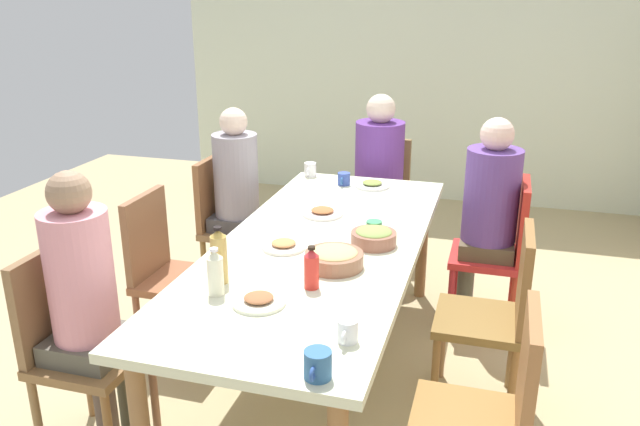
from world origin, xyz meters
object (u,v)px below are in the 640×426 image
(person_5, at_px, (379,166))
(chair_5, at_px, (380,195))
(person_3, at_px, (238,189))
(cup_0, at_px, (318,365))
(dining_table, at_px, (320,256))
(cup_4, at_px, (310,169))
(bottle_2, at_px, (215,273))
(person_2, at_px, (86,297))
(chair_6, at_px, (492,411))
(bottle_0, at_px, (219,256))
(plate_0, at_px, (322,212))
(bowl_0, at_px, (374,237))
(chair_3, at_px, (226,219))
(chair_2, at_px, (73,340))
(bowl_1, at_px, (334,258))
(plate_1, at_px, (259,301))
(chair_1, at_px, (498,309))
(plate_2, at_px, (372,185))
(cup_2, at_px, (374,228))
(person_4, at_px, (489,207))
(plate_3, at_px, (284,245))
(cup_1, at_px, (344,179))
(chair_4, at_px, (501,247))
(chair_0, at_px, (166,267))
(cup_3, at_px, (347,331))
(bottle_1, at_px, (312,269))

(person_5, bearing_deg, chair_5, 180.00)
(person_3, distance_m, cup_0, 2.15)
(dining_table, relative_size, cup_4, 20.60)
(bottle_2, bearing_deg, chair_5, 173.66)
(person_2, distance_m, chair_5, 2.45)
(chair_6, relative_size, bottle_0, 3.67)
(plate_0, height_order, bowl_0, bowl_0)
(person_2, height_order, chair_3, person_2)
(chair_2, height_order, person_5, person_5)
(bowl_1, bearing_deg, plate_1, -24.34)
(chair_2, relative_size, bottle_0, 3.67)
(plate_0, height_order, bowl_1, bowl_1)
(chair_2, bearing_deg, bowl_1, 117.85)
(chair_1, height_order, plate_1, chair_1)
(person_3, bearing_deg, bowl_0, 53.98)
(bottle_0, bearing_deg, cup_4, -176.18)
(plate_2, distance_m, cup_2, 0.83)
(person_3, distance_m, bowl_0, 1.25)
(bottle_2, bearing_deg, cup_4, -175.38)
(plate_0, relative_size, plate_1, 1.06)
(bottle_0, bearing_deg, person_4, 141.80)
(plate_3, height_order, cup_1, cup_1)
(person_3, height_order, bottle_0, person_3)
(bowl_1, bearing_deg, chair_2, -62.15)
(person_3, height_order, bowl_1, person_3)
(chair_4, height_order, cup_0, chair_4)
(plate_1, relative_size, plate_3, 1.01)
(plate_2, bearing_deg, person_4, 74.88)
(person_5, relative_size, cup_0, 9.94)
(chair_5, xyz_separation_m, plate_0, (1.16, -0.10, 0.25))
(plate_1, relative_size, cup_4, 1.85)
(plate_0, bearing_deg, dining_table, 14.28)
(plate_3, bearing_deg, plate_2, 169.62)
(chair_0, xyz_separation_m, chair_4, (-0.78, 1.70, 0.00))
(person_2, bearing_deg, chair_0, -173.24)
(person_4, bearing_deg, chair_3, -90.00)
(bottle_0, bearing_deg, plate_2, 167.65)
(bottle_2, bearing_deg, bowl_0, 144.08)
(cup_4, bearing_deg, chair_4, 75.77)
(person_3, bearing_deg, cup_3, 34.12)
(person_3, height_order, cup_3, person_3)
(dining_table, bearing_deg, chair_6, 47.54)
(bottle_2, bearing_deg, chair_3, -156.91)
(chair_2, xyz_separation_m, person_5, (-2.23, 0.85, 0.24))
(chair_0, xyz_separation_m, person_3, (-0.78, 0.09, 0.21))
(plate_3, xyz_separation_m, cup_3, (0.73, 0.49, 0.03))
(bowl_1, relative_size, cup_2, 2.25)
(person_5, xyz_separation_m, bottle_1, (1.94, 0.10, 0.08))
(chair_3, bearing_deg, bottle_2, 23.09)
(person_3, relative_size, plate_0, 5.53)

